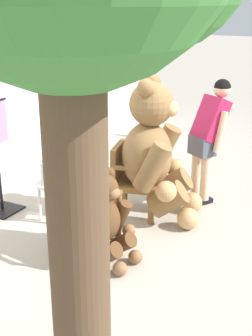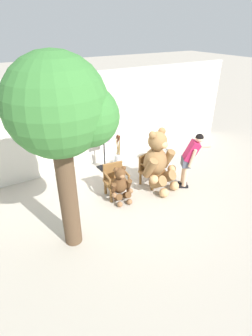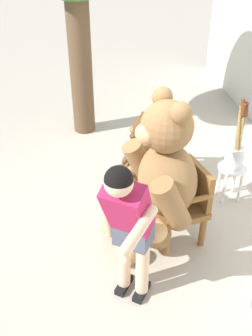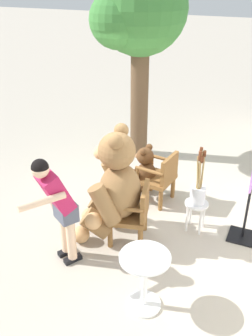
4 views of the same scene
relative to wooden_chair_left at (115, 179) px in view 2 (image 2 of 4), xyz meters
name	(u,v)px [view 2 (image 2 of 4)]	position (x,y,z in m)	size (l,w,h in m)	color
ground_plane	(142,196)	(0.55, -0.43, -0.46)	(60.00, 60.00, 0.00)	#B2A899
back_wall	(99,119)	(0.55, 1.97, 0.94)	(10.00, 0.16, 2.80)	silver
wooden_chair_left	(115,179)	(0.00, 0.00, 0.00)	(0.62, 0.58, 0.86)	brown
wooden_chair_right	(150,169)	(1.10, 0.00, 0.00)	(0.67, 0.64, 0.86)	brown
teddy_bear_large	(158,161)	(1.13, -0.27, 0.35)	(1.04, 1.05, 1.67)	olive
teddy_bear_small	(121,185)	(-0.01, -0.29, 0.00)	(0.58, 0.57, 0.95)	brown
person_visitor	(190,156)	(1.90, -0.65, 0.45)	(0.84, 0.49, 1.54)	black
white_stool	(118,166)	(0.51, 0.75, -0.11)	(0.34, 0.34, 0.46)	white
brush_bucket	(118,156)	(0.51, 0.75, 0.20)	(0.22, 0.22, 0.87)	silver
round_side_table	(167,152)	(2.16, 0.60, -0.01)	(0.56, 0.56, 0.72)	silver
patio_tree	(63,113)	(-1.49, -1.06, 2.27)	(1.76, 1.67, 3.67)	brown
clothing_display_stand	(104,147)	(0.41, 1.44, 0.26)	(0.44, 0.40, 1.36)	black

